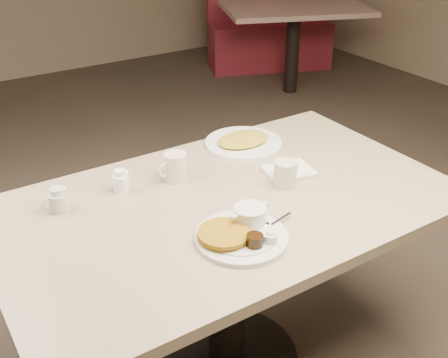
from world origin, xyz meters
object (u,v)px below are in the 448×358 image
coffee_mug_far (175,167)px  main_plate (241,231)px  coffee_mug_near (286,173)px  creamer_right (121,182)px  diner_table (227,242)px  hash_plate (243,142)px  booth_back_right (271,27)px  creamer_left (58,201)px

coffee_mug_far → main_plate: bearing=-90.5°
coffee_mug_near → creamer_right: size_ratio=1.49×
coffee_mug_near → creamer_right: coffee_mug_near is taller
diner_table → hash_plate: bearing=48.4°
creamer_right → coffee_mug_far: bearing=-8.5°
coffee_mug_far → booth_back_right: bearing=47.7°
diner_table → booth_back_right: booth_back_right is taller
main_plate → creamer_right: size_ratio=4.34×
main_plate → diner_table: bearing=67.7°
diner_table → creamer_left: bearing=154.1°
coffee_mug_near → booth_back_right: (2.21, 3.00, -0.39)m
diner_table → booth_back_right: (2.44, 2.97, -0.17)m
coffee_mug_near → creamer_right: bearing=151.7°
main_plate → creamer_left: 0.59m
coffee_mug_near → booth_back_right: booth_back_right is taller
coffee_mug_far → hash_plate: size_ratio=0.34×
creamer_right → coffee_mug_near: bearing=-28.3°
main_plate → coffee_mug_far: size_ratio=3.13×
diner_table → creamer_right: creamer_right is taller
diner_table → coffee_mug_far: size_ratio=13.53×
creamer_right → hash_plate: bearing=7.9°
main_plate → coffee_mug_far: (0.00, 0.41, 0.03)m
creamer_left → hash_plate: (0.77, 0.08, -0.02)m
diner_table → coffee_mug_far: (-0.08, 0.21, 0.22)m
creamer_left → creamer_right: 0.21m
coffee_mug_near → booth_back_right: size_ratio=0.07×
creamer_left → main_plate: bearing=-47.3°
creamer_left → booth_back_right: 4.02m
hash_plate → creamer_left: bearing=-173.8°
main_plate → creamer_right: bearing=113.0°
diner_table → creamer_right: size_ratio=18.75×
main_plate → creamer_right: (-0.19, 0.44, 0.01)m
hash_plate → booth_back_right: (2.15, 2.66, -0.35)m
creamer_left → creamer_right: same height
hash_plate → diner_table: bearing=-131.6°
diner_table → main_plate: 0.29m
diner_table → creamer_left: creamer_left is taller
coffee_mug_near → creamer_left: size_ratio=1.29×
creamer_left → diner_table: bearing=-25.9°
main_plate → booth_back_right: size_ratio=0.20×
creamer_left → creamer_right: (0.21, 0.01, 0.00)m
main_plate → creamer_left: bearing=132.7°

